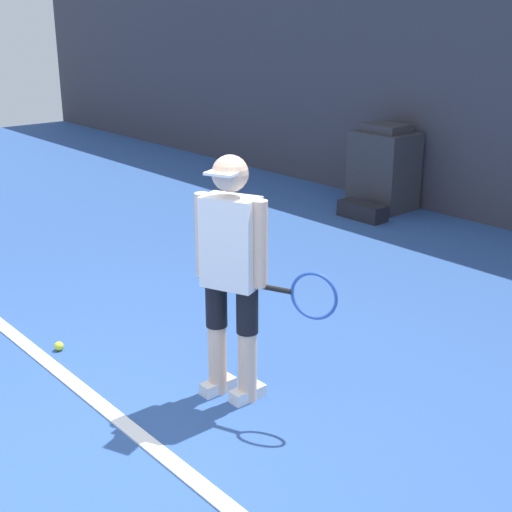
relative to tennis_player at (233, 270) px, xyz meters
name	(u,v)px	position (x,y,z in m)	size (l,w,h in m)	color
ground_plane	(92,467)	(0.09, -1.08, -0.87)	(24.00, 24.00, 0.00)	#2D5193
court_baseline	(147,442)	(0.09, -0.72, -0.87)	(21.60, 0.10, 0.01)	white
tennis_player	(233,270)	(0.00, 0.00, 0.00)	(0.87, 0.46, 1.58)	beige
tennis_ball	(59,346)	(-1.35, -0.57, -0.84)	(0.07, 0.07, 0.07)	#D1E533
covered_chair	(384,168)	(-2.40, 4.36, -0.37)	(0.74, 0.58, 1.06)	#333338
equipment_bag	(362,211)	(-2.22, 3.78, -0.78)	(0.61, 0.25, 0.19)	black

